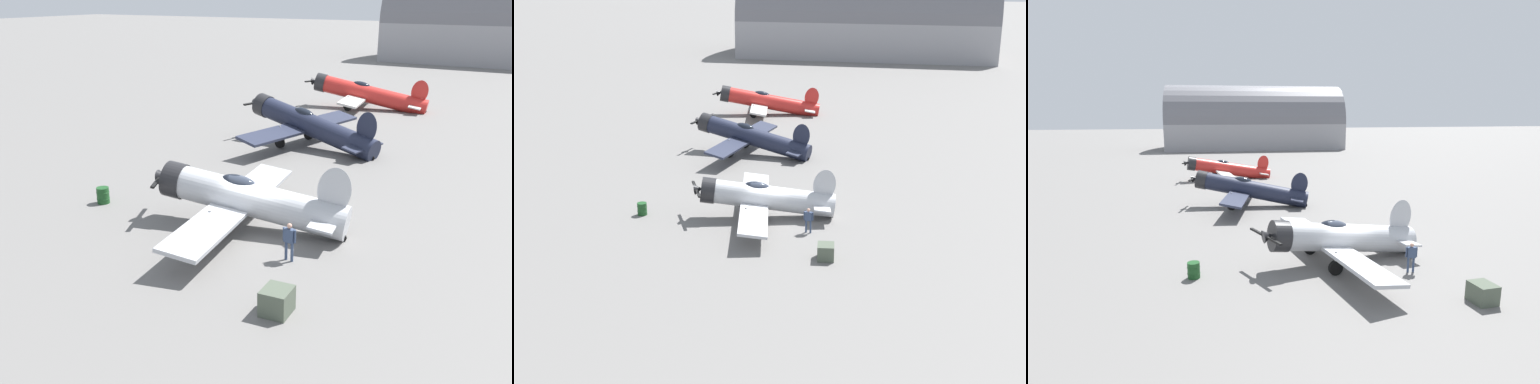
# 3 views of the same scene
# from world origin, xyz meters

# --- Properties ---
(ground_plane) EXTENTS (400.00, 400.00, 0.00)m
(ground_plane) POSITION_xyz_m (0.00, 0.00, 0.00)
(ground_plane) COLOR slate
(airplane_foreground) EXTENTS (9.95, 12.22, 3.43)m
(airplane_foreground) POSITION_xyz_m (0.49, 0.07, 1.42)
(airplane_foreground) COLOR #B7BABF
(airplane_foreground) RESTS_ON ground_plane
(airplane_mid_apron) EXTENTS (10.88, 11.79, 3.45)m
(airplane_mid_apron) POSITION_xyz_m (4.03, -15.01, 1.58)
(airplane_mid_apron) COLOR #1E2338
(airplane_mid_apron) RESTS_ON ground_plane
(airplane_far_line) EXTENTS (11.23, 10.27, 3.52)m
(airplane_far_line) POSITION_xyz_m (5.08, -30.56, 1.38)
(airplane_far_line) COLOR red
(airplane_far_line) RESTS_ON ground_plane
(ground_crew_mechanic) EXTENTS (0.63, 0.29, 1.64)m
(ground_crew_mechanic) POSITION_xyz_m (-2.82, 2.31, 0.99)
(ground_crew_mechanic) COLOR #384766
(ground_crew_mechanic) RESTS_ON ground_plane
(equipment_crate) EXTENTS (1.04, 1.16, 0.91)m
(equipment_crate) POSITION_xyz_m (-4.24, 6.20, 0.46)
(equipment_crate) COLOR #4C5647
(equipment_crate) RESTS_ON ground_plane
(fuel_drum) EXTENTS (0.68, 0.68, 0.85)m
(fuel_drum) POSITION_xyz_m (8.63, 0.83, 0.42)
(fuel_drum) COLOR #19471E
(fuel_drum) RESTS_ON ground_plane
(distant_hangar) EXTENTS (41.03, 19.25, 17.63)m
(distant_hangar) POSITION_xyz_m (-4.27, -76.75, 5.13)
(distant_hangar) COLOR #939399
(distant_hangar) RESTS_ON ground_plane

